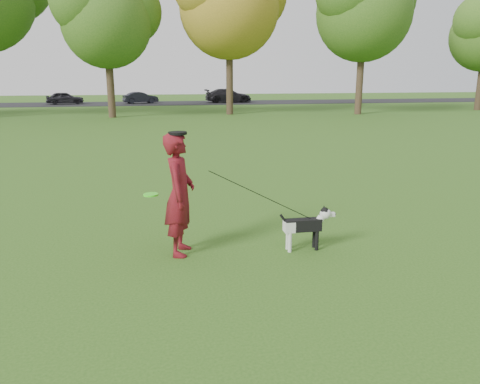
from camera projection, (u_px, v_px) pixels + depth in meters
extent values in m
plane|color=#285116|center=(247.00, 262.00, 7.22)|extent=(120.00, 120.00, 0.00)
cube|color=black|center=(167.00, 103.00, 45.35)|extent=(120.00, 7.00, 0.02)
imported|color=#60100D|center=(180.00, 194.00, 7.34)|extent=(0.61, 0.80, 1.96)
cube|color=black|center=(303.00, 225.00, 7.61)|extent=(0.60, 0.19, 0.20)
cube|color=silver|center=(289.00, 226.00, 7.58)|extent=(0.17, 0.19, 0.18)
cylinder|color=silver|center=(290.00, 242.00, 7.58)|extent=(0.06, 0.06, 0.33)
cylinder|color=silver|center=(288.00, 240.00, 7.70)|extent=(0.06, 0.06, 0.33)
cylinder|color=black|center=(317.00, 241.00, 7.66)|extent=(0.06, 0.06, 0.33)
cylinder|color=black|center=(314.00, 238.00, 7.78)|extent=(0.06, 0.06, 0.33)
cylinder|color=silver|center=(319.00, 221.00, 7.65)|extent=(0.20, 0.12, 0.21)
sphere|color=silver|center=(325.00, 214.00, 7.64)|extent=(0.19, 0.19, 0.19)
sphere|color=black|center=(325.00, 212.00, 7.63)|extent=(0.14, 0.14, 0.14)
cube|color=silver|center=(331.00, 214.00, 7.66)|extent=(0.12, 0.07, 0.07)
sphere|color=black|center=(335.00, 214.00, 7.67)|extent=(0.04, 0.04, 0.04)
cone|color=black|center=(326.00, 209.00, 7.57)|extent=(0.07, 0.07, 0.08)
cone|color=black|center=(324.00, 208.00, 7.66)|extent=(0.07, 0.07, 0.08)
cylinder|color=black|center=(286.00, 222.00, 7.55)|extent=(0.21, 0.04, 0.27)
cylinder|color=black|center=(315.00, 221.00, 7.64)|extent=(0.13, 0.13, 0.02)
imported|color=black|center=(65.00, 98.00, 43.57)|extent=(3.54, 1.93, 1.14)
imported|color=black|center=(140.00, 98.00, 44.78)|extent=(3.47, 2.04, 1.08)
imported|color=black|center=(228.00, 96.00, 46.24)|extent=(4.61, 1.96, 1.33)
cylinder|color=#40F51F|center=(151.00, 195.00, 7.20)|extent=(0.23, 0.23, 0.02)
cylinder|color=black|center=(178.00, 133.00, 7.10)|extent=(0.29, 0.29, 0.04)
cylinder|color=#38281C|center=(110.00, 85.00, 30.32)|extent=(0.48, 0.48, 4.20)
sphere|color=#426B1E|center=(106.00, 14.00, 29.25)|extent=(5.60, 5.60, 5.60)
cylinder|color=#38281C|center=(230.00, 78.00, 32.56)|extent=(0.48, 0.48, 5.04)
cylinder|color=#38281C|center=(360.00, 79.00, 32.73)|extent=(0.48, 0.48, 4.83)
sphere|color=#426B1E|center=(364.00, 3.00, 31.50)|extent=(6.44, 6.44, 6.44)
cylinder|color=#38281C|center=(480.00, 84.00, 36.66)|extent=(0.48, 0.48, 3.99)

